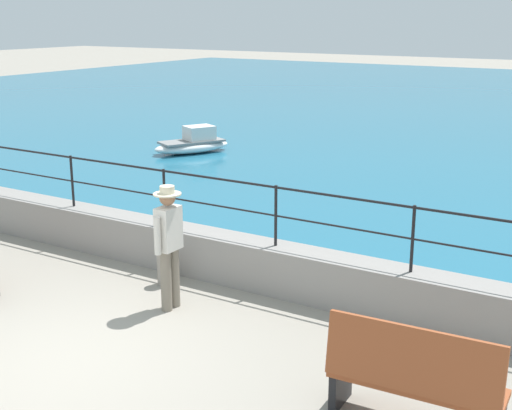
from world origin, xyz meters
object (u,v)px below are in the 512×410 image
object	(u,v)px
boat_2	(193,143)
bench_far	(414,378)
person_walking	(169,241)
bollard	(165,268)

from	to	relation	value
boat_2	bench_far	bearing A→B (deg)	-44.69
person_walking	bollard	xyz separation A→B (m)	(-0.62, 0.65, -0.72)
bollard	boat_2	bearing A→B (deg)	124.32
person_walking	boat_2	xyz separation A→B (m)	(-6.31, 8.99, -0.65)
bench_far	person_walking	bearing A→B (deg)	164.42
bench_far	boat_2	world-z (taller)	bench_far
bench_far	bollard	world-z (taller)	bench_far
bench_far	person_walking	distance (m)	4.03
bench_far	boat_2	size ratio (longest dim) A/B	0.70
bench_far	boat_2	distance (m)	14.31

